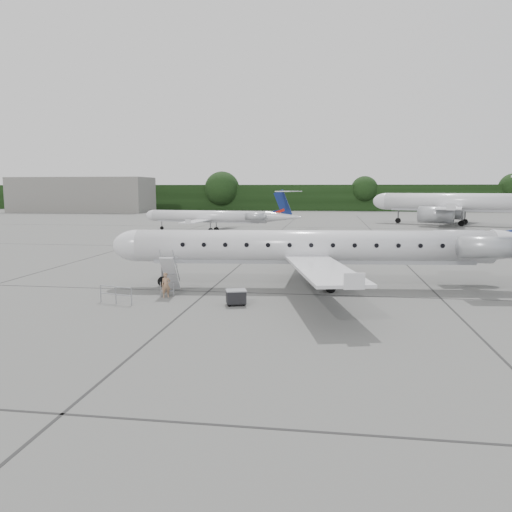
# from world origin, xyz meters

# --- Properties ---
(ground) EXTENTS (320.00, 320.00, 0.00)m
(ground) POSITION_xyz_m (0.00, 0.00, 0.00)
(ground) COLOR #5B5B59
(ground) RESTS_ON ground
(treeline) EXTENTS (260.00, 4.00, 8.00)m
(treeline) POSITION_xyz_m (0.00, 130.00, 4.00)
(treeline) COLOR black
(treeline) RESTS_ON ground
(terminal_building) EXTENTS (40.00, 14.00, 10.00)m
(terminal_building) POSITION_xyz_m (-70.00, 110.00, 5.00)
(terminal_building) COLOR slate
(terminal_building) RESTS_ON ground
(main_regional_jet) EXTENTS (32.05, 24.57, 7.69)m
(main_regional_jet) POSITION_xyz_m (0.48, 5.68, 3.84)
(main_regional_jet) COLOR silver
(main_regional_jet) RESTS_ON ground
(airstair) EXTENTS (1.07, 2.23, 2.41)m
(airstair) POSITION_xyz_m (-8.33, 2.56, 1.20)
(airstair) COLOR silver
(airstair) RESTS_ON ground
(passenger) EXTENTS (0.66, 0.57, 1.52)m
(passenger) POSITION_xyz_m (-8.21, 1.34, 0.76)
(passenger) COLOR #977052
(passenger) RESTS_ON ground
(safety_railing) EXTENTS (2.14, 0.65, 1.00)m
(safety_railing) POSITION_xyz_m (-10.50, -0.76, 0.50)
(safety_railing) COLOR gray
(safety_railing) RESTS_ON ground
(baggage_cart) EXTENTS (1.29, 1.16, 0.94)m
(baggage_cart) POSITION_xyz_m (-3.61, -0.07, 0.47)
(baggage_cart) COLOR black
(baggage_cart) RESTS_ON ground
(bg_narrowbody) EXTENTS (38.72, 33.52, 11.66)m
(bg_narrowbody) POSITION_xyz_m (24.37, 69.17, 5.83)
(bg_narrowbody) COLOR silver
(bg_narrowbody) RESTS_ON ground
(bg_regional_left) EXTENTS (27.24, 21.66, 6.44)m
(bg_regional_left) POSITION_xyz_m (-17.35, 49.26, 3.22)
(bg_regional_left) COLOR silver
(bg_regional_left) RESTS_ON ground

